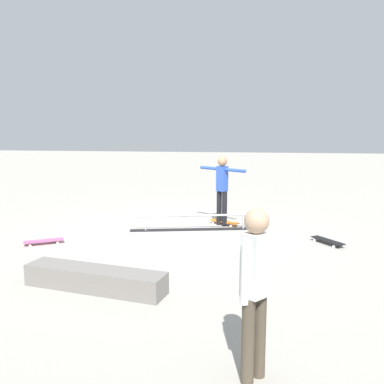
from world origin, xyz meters
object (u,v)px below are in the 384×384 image
(skateboard_main, at_px, (224,222))
(grind_rail, at_px, (195,223))
(skater_main, at_px, (222,186))
(skate_ledge, at_px, (95,279))
(bystander_white_shirt, at_px, (255,286))
(loose_skateboard_black, at_px, (328,241))
(loose_skateboard_pink, at_px, (44,241))

(skateboard_main, bearing_deg, grind_rail, 72.99)
(skater_main, bearing_deg, skate_ledge, 104.93)
(bystander_white_shirt, bearing_deg, loose_skateboard_black, -156.82)
(skate_ledge, height_order, skater_main, skater_main)
(skateboard_main, height_order, loose_skateboard_black, same)
(loose_skateboard_pink, relative_size, loose_skateboard_black, 1.04)
(bystander_white_shirt, xyz_separation_m, loose_skateboard_pink, (4.35, -4.24, -0.90))
(skater_main, xyz_separation_m, loose_skateboard_pink, (3.62, 2.23, -0.93))
(skateboard_main, relative_size, bystander_white_shirt, 0.46)
(loose_skateboard_pink, bearing_deg, skate_ledge, -78.13)
(grind_rail, relative_size, skateboard_main, 3.92)
(grind_rail, height_order, skateboard_main, grind_rail)
(skateboard_main, bearing_deg, bystander_white_shirt, 126.89)
(grind_rail, distance_m, loose_skateboard_pink, 3.44)
(skate_ledge, bearing_deg, skater_main, -110.27)
(skate_ledge, bearing_deg, loose_skateboard_black, -142.56)
(skate_ledge, bearing_deg, bystander_white_shirt, 139.84)
(skater_main, bearing_deg, bystander_white_shirt, 131.66)
(bystander_white_shirt, relative_size, loose_skateboard_black, 2.26)
(loose_skateboard_black, bearing_deg, skate_ledge, 91.40)
(skateboard_main, distance_m, loose_skateboard_pink, 4.33)
(skate_ledge, bearing_deg, grind_rail, -104.89)
(grind_rail, bearing_deg, loose_skateboard_pink, 17.25)
(skater_main, height_order, bystander_white_shirt, skater_main)
(grind_rail, height_order, loose_skateboard_pink, grind_rail)
(skater_main, relative_size, loose_skateboard_black, 2.26)
(loose_skateboard_pink, distance_m, loose_skateboard_black, 6.01)
(skate_ledge, xyz_separation_m, loose_skateboard_black, (-3.99, -3.05, -0.09))
(bystander_white_shirt, distance_m, loose_skateboard_black, 5.39)
(skateboard_main, bearing_deg, skater_main, 67.98)
(skate_ledge, bearing_deg, loose_skateboard_pink, -48.55)
(skate_ledge, xyz_separation_m, loose_skateboard_pink, (1.97, -2.23, -0.09))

